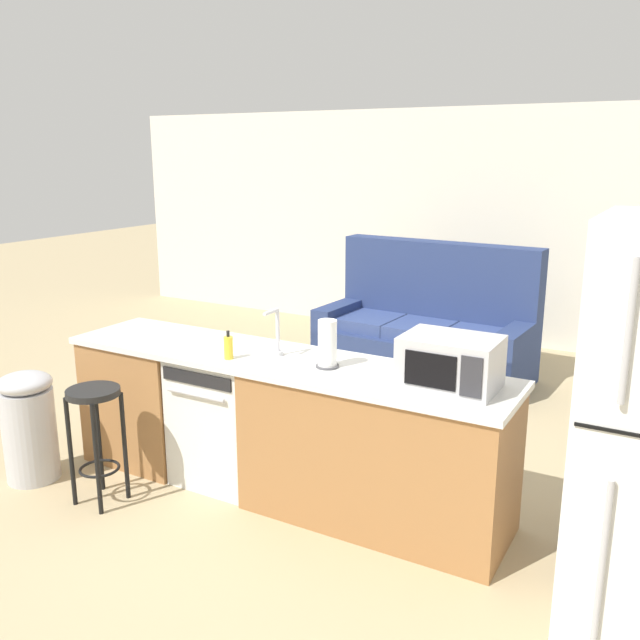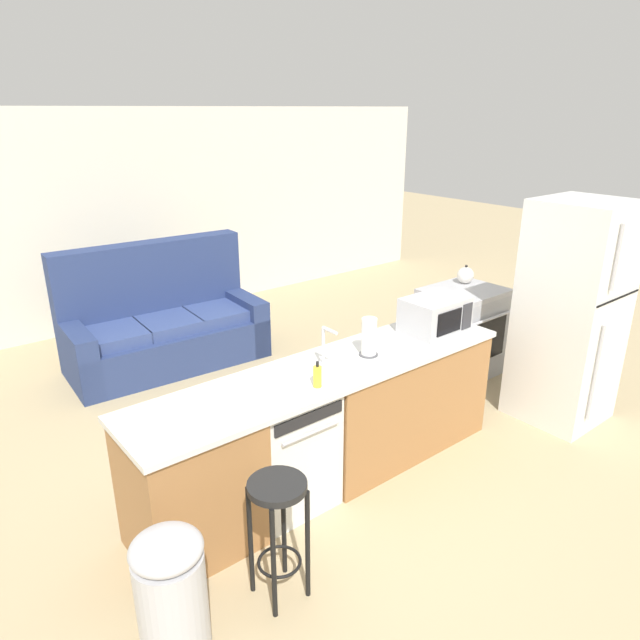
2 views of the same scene
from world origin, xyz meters
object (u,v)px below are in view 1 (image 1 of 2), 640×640
at_px(dishwasher, 228,418).
at_px(trash_bin, 29,425).
at_px(paper_towel_roll, 327,344).
at_px(couch, 428,334).
at_px(bar_stool, 95,421).
at_px(soap_bottle, 228,347).
at_px(microwave, 450,362).

xyz_separation_m(dishwasher, trash_bin, (-1.12, -0.66, -0.04)).
xyz_separation_m(paper_towel_roll, couch, (-0.40, 2.74, -0.64)).
bearing_deg(couch, bar_stool, -104.21).
xyz_separation_m(trash_bin, couch, (1.48, 3.38, 0.02)).
xyz_separation_m(paper_towel_roll, soap_bottle, (-0.60, -0.16, -0.07)).
relative_size(paper_towel_roll, bar_stool, 0.38).
distance_m(dishwasher, paper_towel_roll, 0.98).
relative_size(trash_bin, couch, 0.36).
bearing_deg(trash_bin, couch, 66.33).
bearing_deg(trash_bin, bar_stool, 0.46).
bearing_deg(paper_towel_roll, soap_bottle, -165.34).
distance_m(paper_towel_roll, bar_stool, 1.49).
bearing_deg(microwave, couch, 112.61).
relative_size(soap_bottle, trash_bin, 0.24).
bearing_deg(dishwasher, trash_bin, -149.51).
bearing_deg(paper_towel_roll, microwave, 1.28).
xyz_separation_m(bar_stool, couch, (0.86, 3.38, -0.14)).
relative_size(dishwasher, couch, 0.41).
relative_size(paper_towel_roll, couch, 0.14).
xyz_separation_m(dishwasher, couch, (0.36, 2.72, -0.03)).
relative_size(microwave, bar_stool, 0.68).
height_order(microwave, soap_bottle, microwave).
bearing_deg(paper_towel_roll, dishwasher, 178.66).
bearing_deg(bar_stool, microwave, 18.24).
xyz_separation_m(dishwasher, microwave, (1.49, -0.00, 0.62)).
height_order(trash_bin, couch, couch).
bearing_deg(dishwasher, microwave, -0.05).
distance_m(soap_bottle, couch, 2.96).
bearing_deg(soap_bottle, couch, 86.06).
distance_m(microwave, paper_towel_roll, 0.74).
bearing_deg(couch, paper_towel_roll, -81.72).
distance_m(dishwasher, couch, 2.75).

